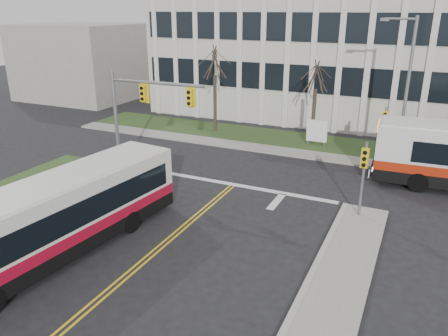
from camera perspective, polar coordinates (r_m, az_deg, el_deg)
ground at (r=18.81m, az=-9.07°, el=-10.80°), size 120.00×120.00×0.00m
sidewalk_cross at (r=30.25m, az=15.45°, el=1.05°), size 44.00×1.60×0.14m
building_lawn at (r=32.90m, az=16.33°, el=2.48°), size 44.00×5.00×0.12m
office_building at (r=43.55m, az=19.84°, el=14.28°), size 40.00×16.00×12.00m
building_annex at (r=53.08m, az=-17.40°, el=13.22°), size 12.00×12.00×8.00m
mast_arm_signal at (r=25.83m, az=-11.19°, el=7.85°), size 6.11×0.38×6.20m
signal_pole_near at (r=21.41m, az=17.77°, el=-0.19°), size 0.34×0.39×3.80m
signal_pole_far at (r=29.53m, az=20.15°, el=5.02°), size 0.34×0.39×3.80m
streetlight at (r=29.74m, az=22.55°, el=10.14°), size 2.15×0.25×9.20m
directory_sign at (r=32.55m, az=12.04°, el=4.71°), size 1.50×0.12×2.00m
tree_left at (r=35.00m, az=-1.22°, el=13.46°), size 1.80×1.80×7.70m
tree_mid at (r=32.58m, az=11.94°, el=11.42°), size 1.80×1.80×6.82m
bus_main at (r=18.93m, az=-21.09°, el=-6.33°), size 3.84×12.11×3.17m
newspaper_box_blue at (r=23.03m, az=-22.78°, el=-4.85°), size 0.56×0.51×0.95m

